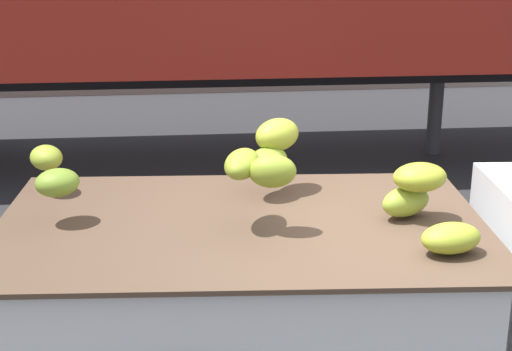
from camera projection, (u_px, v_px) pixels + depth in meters
curb_strip at (243, 83)px, 13.79m from camera, size 80.00×0.80×0.16m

